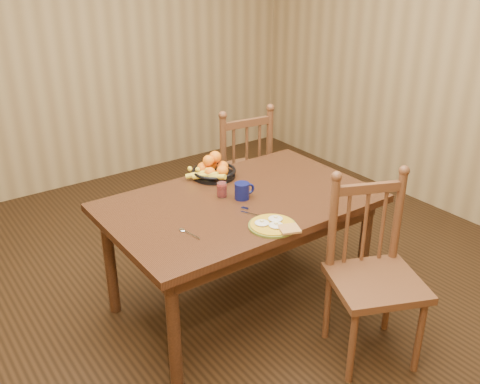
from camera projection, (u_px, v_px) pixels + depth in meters
room at (240, 102)px, 2.95m from camera, size 4.52×5.02×2.72m
dining_table at (240, 212)px, 3.24m from camera, size 1.60×1.00×0.75m
chair_far at (237, 173)px, 4.18m from camera, size 0.53×0.51×1.05m
chair_near at (373, 275)px, 2.91m from camera, size 0.61×0.60×1.04m
breakfast_plate at (273, 225)px, 2.89m from camera, size 0.26×0.30×0.04m
fork at (250, 212)px, 3.04m from camera, size 0.07×0.18×0.00m
spoon at (186, 231)px, 2.84m from camera, size 0.05×0.16×0.01m
coffee_mug at (243, 191)px, 3.20m from camera, size 0.13×0.09×0.10m
juice_glass at (222, 190)px, 3.23m from camera, size 0.06×0.06×0.09m
fruit_bowl at (213, 170)px, 3.49m from camera, size 0.32×0.32×0.17m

